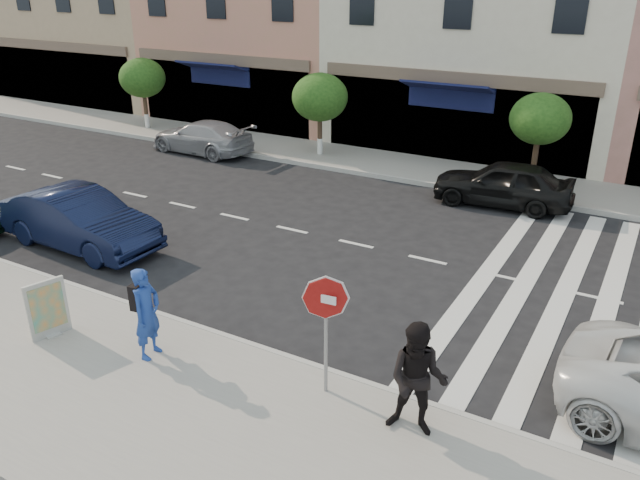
{
  "coord_description": "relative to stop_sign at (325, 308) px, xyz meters",
  "views": [
    {
      "loc": [
        6.68,
        -9.58,
        6.62
      ],
      "look_at": [
        0.65,
        0.94,
        1.4
      ],
      "focal_mm": 35.0,
      "sensor_mm": 36.0,
      "label": 1
    }
  ],
  "objects": [
    {
      "name": "stop_sign",
      "position": [
        0.0,
        0.0,
        0.0
      ],
      "size": [
        0.76,
        0.13,
        2.16
      ],
      "rotation": [
        0.0,
        0.0,
        0.1
      ],
      "color": "gray",
      "rests_on": "sidewalk_near"
    },
    {
      "name": "building_centre",
      "position": [
        -2.97,
        19.07,
        3.76
      ],
      "size": [
        11.0,
        9.0,
        11.0
      ],
      "primitive_type": "cube",
      "color": "beige",
      "rests_on": "ground"
    },
    {
      "name": "ground",
      "position": [
        -2.47,
        2.07,
        -1.74
      ],
      "size": [
        120.0,
        120.0,
        0.0
      ],
      "primitive_type": "plane",
      "color": "black",
      "rests_on": "ground"
    },
    {
      "name": "car_far_mid",
      "position": [
        0.05,
        10.97,
        -1.03
      ],
      "size": [
        4.26,
        1.98,
        1.41
      ],
      "primitive_type": "imported",
      "rotation": [
        0.0,
        0.0,
        -1.49
      ],
      "color": "black",
      "rests_on": "ground"
    },
    {
      "name": "street_tree_wb",
      "position": [
        -7.47,
        12.87,
        0.57
      ],
      "size": [
        2.1,
        2.1,
        3.06
      ],
      "color": "#473323",
      "rests_on": "sidewalk_far"
    },
    {
      "name": "car_far_left",
      "position": [
        -11.87,
        11.17,
        -1.1
      ],
      "size": [
        4.46,
        1.98,
        1.27
      ],
      "primitive_type": "imported",
      "rotation": [
        0.0,
        0.0,
        -1.62
      ],
      "color": "#96969B",
      "rests_on": "ground"
    },
    {
      "name": "photographer",
      "position": [
        -3.3,
        -0.64,
        -0.72
      ],
      "size": [
        0.5,
        0.69,
        1.74
      ],
      "primitive_type": "imported",
      "rotation": [
        0.0,
        0.0,
        1.71
      ],
      "color": "navy",
      "rests_on": "sidewalk_near"
    },
    {
      "name": "sidewalk_near",
      "position": [
        -2.47,
        -1.68,
        -1.66
      ],
      "size": [
        60.0,
        4.5,
        0.15
      ],
      "primitive_type": "cube",
      "color": "gray",
      "rests_on": "ground"
    },
    {
      "name": "walker",
      "position": [
        1.67,
        -0.18,
        -0.66
      ],
      "size": [
        1.01,
        0.85,
        1.86
      ],
      "primitive_type": "imported",
      "rotation": [
        0.0,
        0.0,
        0.17
      ],
      "color": "black",
      "rests_on": "sidewalk_near"
    },
    {
      "name": "street_tree_c",
      "position": [
        0.53,
        12.87,
        0.62
      ],
      "size": [
        1.9,
        1.9,
        3.04
      ],
      "color": "#473323",
      "rests_on": "sidewalk_far"
    },
    {
      "name": "sidewalk_far",
      "position": [
        -2.47,
        13.07,
        -1.66
      ],
      "size": [
        60.0,
        3.0,
        0.15
      ],
      "primitive_type": "cube",
      "color": "gray",
      "rests_on": "ground"
    },
    {
      "name": "car_near_mid",
      "position": [
        -8.6,
        2.37,
        -0.99
      ],
      "size": [
        4.59,
        1.7,
        1.5
      ],
      "primitive_type": "imported",
      "rotation": [
        0.0,
        0.0,
        1.55
      ],
      "color": "black",
      "rests_on": "ground"
    },
    {
      "name": "poster_board",
      "position": [
        -5.44,
        -1.1,
        -1.02
      ],
      "size": [
        0.34,
        0.75,
        1.17
      ],
      "rotation": [
        0.0,
        0.0,
        -0.3
      ],
      "color": "beige",
      "rests_on": "sidewalk_near"
    },
    {
      "name": "street_tree_wa",
      "position": [
        -16.47,
        12.87,
        0.59
      ],
      "size": [
        2.0,
        2.0,
        3.05
      ],
      "color": "#473323",
      "rests_on": "sidewalk_far"
    }
  ]
}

